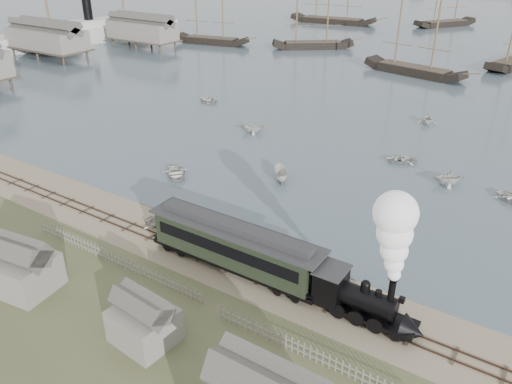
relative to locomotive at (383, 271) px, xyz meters
The scene contains 22 objects.
ground 15.38m from the locomotive, behind, with size 600.00×600.00×0.00m, color tan.
rail_track 15.24m from the locomotive, behind, with size 120.00×1.80×0.16m.
picket_fence_west 22.11m from the locomotive, 166.63° to the right, with size 19.00×0.10×1.20m, color slate, non-canonical shape.
picket_fence_east 7.46m from the locomotive, 110.31° to the right, with size 15.00×0.10×1.20m, color slate, non-canonical shape.
shed_left 27.28m from the locomotive, 155.85° to the right, with size 5.00×4.00×4.10m, color slate, non-canonical shape.
shed_mid 16.69m from the locomotive, 141.42° to the right, with size 4.00×3.50×3.60m, color slate, non-canonical shape.
western_wharf 99.80m from the locomotive, 155.11° to the left, with size 36.00×56.00×8.00m, color slate, non-canonical shape.
locomotive is the anchor object (origin of this frame).
passenger_coach 12.42m from the locomotive, behind, with size 15.61×3.01×3.79m.
beached_dinghy 22.32m from the locomotive, behind, with size 3.63×2.59×0.75m, color silver.
steamship 121.16m from the locomotive, 148.71° to the left, with size 50.03×8.34×10.94m, color silver, non-canonical shape.
rowboat_0 30.44m from the locomotive, 158.95° to the left, with size 4.23×3.02×0.88m, color silver.
rowboat_1 40.36m from the locomotive, 135.99° to the left, with size 3.44×2.97×1.81m, color silver.
rowboat_2 24.60m from the locomotive, 136.76° to the left, with size 3.66×1.38×1.41m, color silver.
rowboat_3 26.16m from the locomotive, 78.69° to the left, with size 3.68×2.63×0.76m, color silver.
rowboat_4 26.20m from the locomotive, 93.48° to the left, with size 3.38×2.92×1.78m, color silver.
rowboat_6 56.62m from the locomotive, 140.21° to the left, with size 3.60×2.57×0.74m, color silver.
rowboat_7 46.13m from the locomotive, 101.90° to the left, with size 3.21×2.77×1.69m, color silver.
rowboat_8 30.46m from the locomotive, 105.41° to the left, with size 3.70×2.65×0.77m, color silver.
schooner_0 107.48m from the locomotive, 133.88° to the left, with size 19.58×4.52×20.00m, color black, non-canonical shape.
schooner_1 99.74m from the locomotive, 119.96° to the left, with size 19.78×4.56×20.00m, color black, non-canonical shape.
schooner_2 76.53m from the locomotive, 105.57° to the left, with size 20.81×4.80×20.00m, color black, non-canonical shape.
Camera 1 is at (22.36, -29.44, 24.42)m, focal length 35.00 mm.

